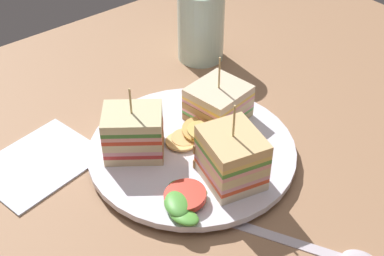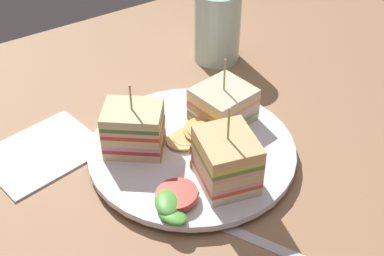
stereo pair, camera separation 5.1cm
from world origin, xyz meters
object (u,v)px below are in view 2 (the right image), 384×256
object	(u,v)px
chip_pile	(193,135)
drinking_glass	(217,30)
sandwich_wedge_0	(134,129)
napkin	(42,151)
sandwich_wedge_2	(223,105)
plate	(192,151)
sandwich_wedge_1	(225,161)

from	to	relation	value
chip_pile	drinking_glass	size ratio (longest dim) A/B	0.64
sandwich_wedge_0	napkin	bearing A→B (deg)	-179.11
chip_pile	drinking_glass	distance (cm)	22.47
sandwich_wedge_2	napkin	distance (cm)	23.32
sandwich_wedge_2	chip_pile	world-z (taller)	sandwich_wedge_2
sandwich_wedge_2	chip_pile	bearing A→B (deg)	8.12
sandwich_wedge_2	napkin	size ratio (longest dim) A/B	0.67
sandwich_wedge_0	napkin	world-z (taller)	sandwich_wedge_0
sandwich_wedge_0	drinking_glass	distance (cm)	25.61
plate	sandwich_wedge_2	distance (cm)	7.44
chip_pile	sandwich_wedge_2	bearing A→B (deg)	16.46
plate	chip_pile	size ratio (longest dim) A/B	3.51
plate	sandwich_wedge_0	world-z (taller)	sandwich_wedge_0
sandwich_wedge_2	chip_pile	size ratio (longest dim) A/B	1.25
chip_pile	napkin	size ratio (longest dim) A/B	0.54
chip_pile	napkin	world-z (taller)	chip_pile
chip_pile	drinking_glass	world-z (taller)	drinking_glass
sandwich_wedge_2	chip_pile	distance (cm)	5.94
sandwich_wedge_0	sandwich_wedge_1	world-z (taller)	sandwich_wedge_1
plate	sandwich_wedge_0	bearing A→B (deg)	146.94
sandwich_wedge_1	sandwich_wedge_2	size ratio (longest dim) A/B	1.14
drinking_glass	sandwich_wedge_0	bearing A→B (deg)	-147.75
sandwich_wedge_0	chip_pile	xyz separation A→B (cm)	(6.55, -2.82, -1.90)
sandwich_wedge_1	sandwich_wedge_2	bearing A→B (deg)	-20.61
sandwich_wedge_0	sandwich_wedge_2	bearing A→B (deg)	31.94
sandwich_wedge_0	sandwich_wedge_2	size ratio (longest dim) A/B	1.01
napkin	drinking_glass	bearing A→B (deg)	12.09
sandwich_wedge_1	sandwich_wedge_0	bearing A→B (deg)	41.84
sandwich_wedge_2	drinking_glass	bearing A→B (deg)	-131.09
plate	napkin	size ratio (longest dim) A/B	1.88
napkin	drinking_glass	size ratio (longest dim) A/B	1.20
sandwich_wedge_1	napkin	bearing A→B (deg)	54.62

